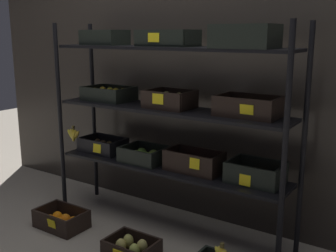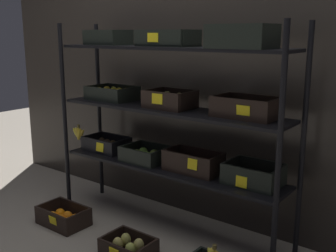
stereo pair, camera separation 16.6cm
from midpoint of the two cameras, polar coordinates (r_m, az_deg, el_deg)
name	(u,v)px [view 2 (the right image)]	position (r m, az deg, el deg)	size (l,w,h in m)	color
ground_plane	(168,228)	(3.02, 1.63, -13.97)	(10.00, 10.00, 0.00)	gray
storefront_wall	(200,70)	(3.02, 6.00, 7.74)	(4.11, 0.12, 2.19)	#2D2823
display_rack	(170,110)	(2.74, 2.06, 2.18)	(1.84, 0.39, 1.43)	black
crate_ground_orange	(64,218)	(3.12, -12.77, -12.30)	(0.36, 0.24, 0.13)	black
crate_ground_pear	(128,246)	(2.70, -3.70, -16.35)	(0.31, 0.24, 0.10)	black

